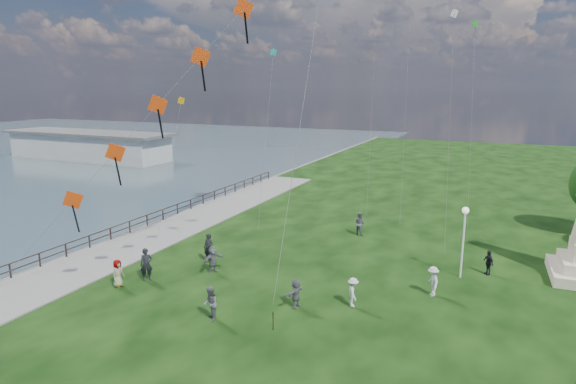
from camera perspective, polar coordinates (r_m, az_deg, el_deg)
The scene contains 15 objects.
waterfront at distance 36.72m, azimuth -20.12°, elevation -6.21°, with size 200.00×200.00×1.51m.
pier_pavilion at distance 84.85m, azimuth -22.56°, elevation 5.16°, with size 30.00×8.00×4.40m.
lamppost at distance 30.00m, azimuth 20.16°, elevation -3.92°, with size 0.40×0.40×4.36m.
person_0 at distance 29.69m, azimuth -16.44°, elevation -8.24°, with size 0.71×0.47×1.95m, color black.
person_1 at distance 24.25m, azimuth -9.20°, elevation -12.96°, with size 0.84×0.52×1.73m, color #595960.
person_2 at distance 25.63m, azimuth 7.71°, elevation -11.68°, with size 1.00×0.52×1.55m, color silver.
person_5 at distance 30.01m, azimuth -8.92°, elevation -7.90°, with size 1.57×0.68×1.69m, color #595960.
person_6 at distance 31.69m, azimuth -9.39°, elevation -6.57°, with size 0.70×0.46×1.93m, color black.
person_7 at distance 37.33m, azimuth 8.49°, elevation -3.71°, with size 0.88×0.54×1.80m, color #595960.
person_8 at distance 27.72m, azimuth 16.79°, elevation -10.09°, with size 1.07×0.55×1.65m, color silver.
person_9 at distance 31.82m, azimuth 22.65°, elevation -7.73°, with size 0.88×0.45×1.51m, color black.
person_10 at distance 29.33m, azimuth -19.52°, elevation -9.07°, with size 0.79×0.48×1.61m, color #595960.
person_11 at distance 25.27m, azimuth 0.91°, elevation -11.93°, with size 1.44×0.62×1.55m, color #595960.
red_kite_train at distance 25.33m, azimuth -13.25°, elevation 11.83°, with size 12.91×9.35×17.86m.
small_kites at distance 40.35m, azimuth 12.71°, elevation 16.76°, with size 30.87×17.66×24.59m.
Camera 1 is at (9.67, -15.53, 11.20)m, focal length 30.00 mm.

